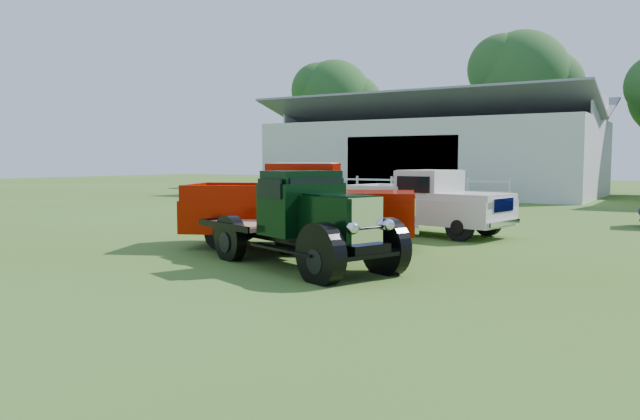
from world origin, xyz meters
The scene contains 8 objects.
ground centered at (0.00, 0.00, 0.00)m, with size 120.00×120.00×0.00m, color #405F16.
shed_left centered at (-7.00, 26.00, 2.80)m, with size 18.80×10.20×5.60m, color beige, non-canonical shape.
fence_rail centered at (-8.00, 20.00, 0.60)m, with size 14.20×0.16×1.20m, color white, non-canonical shape.
tree_a centered at (-18.00, 33.00, 5.25)m, with size 6.30×6.30×10.50m, color #1E511E, non-canonical shape.
tree_b centered at (-4.00, 34.00, 5.75)m, with size 6.90×6.90×11.50m, color #1E511E, non-canonical shape.
vintage_flatbed centered at (0.02, 0.72, 0.91)m, with size 4.61×1.83×1.83m, color black, non-canonical shape.
red_pickup centered at (-1.38, 2.91, 0.99)m, with size 5.44×2.09×1.99m, color #980E00, non-canonical shape.
white_pickup centered at (0.14, 6.89, 0.86)m, with size 4.69×1.82×1.72m, color beige, non-canonical shape.
Camera 1 is at (6.55, -9.17, 2.02)m, focal length 35.00 mm.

